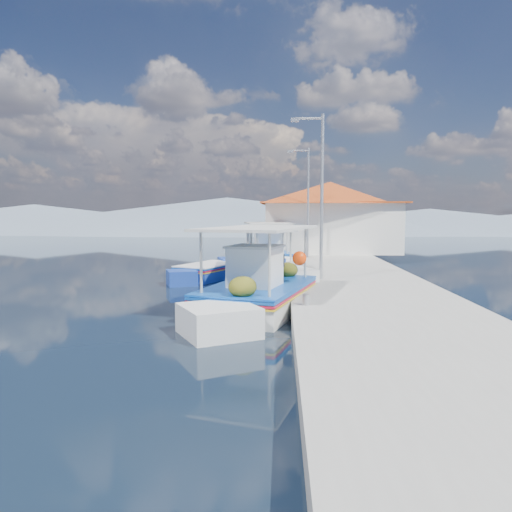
{
  "coord_description": "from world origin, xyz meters",
  "views": [
    {
      "loc": [
        3.12,
        -15.58,
        2.97
      ],
      "look_at": [
        2.16,
        2.57,
        1.3
      ],
      "focal_mm": 33.36,
      "sensor_mm": 36.0,
      "label": 1
    }
  ],
  "objects": [
    {
      "name": "caique_blue_hull",
      "position": [
        -0.14,
        5.44,
        0.28
      ],
      "size": [
        3.18,
        5.23,
        1.02
      ],
      "rotation": [
        0.0,
        0.0,
        0.42
      ],
      "color": "#1A3A9E",
      "rests_on": "ground"
    },
    {
      "name": "ground",
      "position": [
        0.0,
        0.0,
        0.0
      ],
      "size": [
        160.0,
        160.0,
        0.0
      ],
      "primitive_type": "plane",
      "color": "black",
      "rests_on": "ground"
    },
    {
      "name": "lamp_post_far",
      "position": [
        4.51,
        11.0,
        3.85
      ],
      "size": [
        1.21,
        0.14,
        6.0
      ],
      "color": "#A5A8AD",
      "rests_on": "quay"
    },
    {
      "name": "caique_far",
      "position": [
        2.33,
        11.32,
        0.49
      ],
      "size": [
        3.0,
        7.51,
        2.66
      ],
      "rotation": [
        0.0,
        0.0,
        -0.16
      ],
      "color": "white",
      "rests_on": "ground"
    },
    {
      "name": "bollards",
      "position": [
        3.8,
        5.25,
        0.65
      ],
      "size": [
        0.2,
        17.2,
        0.3
      ],
      "color": "#A5A8AD",
      "rests_on": "quay"
    },
    {
      "name": "harbor_building",
      "position": [
        6.2,
        15.0,
        2.78
      ],
      "size": [
        10.49,
        10.49,
        4.4
      ],
      "color": "silver",
      "rests_on": "quay"
    },
    {
      "name": "lamp_post_near",
      "position": [
        4.51,
        2.0,
        3.85
      ],
      "size": [
        1.21,
        0.14,
        6.0
      ],
      "color": "#A5A8AD",
      "rests_on": "quay"
    },
    {
      "name": "quay",
      "position": [
        5.9,
        6.0,
        0.25
      ],
      "size": [
        5.0,
        44.0,
        0.5
      ],
      "primitive_type": "cube",
      "color": "#A19E96",
      "rests_on": "ground"
    },
    {
      "name": "caique_green_canopy",
      "position": [
        2.57,
        3.72,
        0.38
      ],
      "size": [
        2.41,
        6.84,
        2.56
      ],
      "rotation": [
        0.0,
        0.0,
        -0.08
      ],
      "color": "#1A3A9E",
      "rests_on": "ground"
    },
    {
      "name": "main_caique",
      "position": [
        2.44,
        -1.34,
        0.54
      ],
      "size": [
        4.02,
        8.22,
        2.82
      ],
      "rotation": [
        0.0,
        0.0,
        0.28
      ],
      "color": "white",
      "rests_on": "ground"
    },
    {
      "name": "mountain_ridge",
      "position": [
        6.54,
        56.0,
        2.04
      ],
      "size": [
        171.4,
        96.0,
        5.5
      ],
      "color": "slate",
      "rests_on": "ground"
    }
  ]
}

